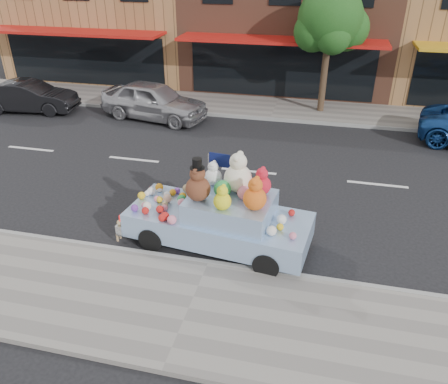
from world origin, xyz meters
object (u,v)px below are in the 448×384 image
(street_tree, at_px, (330,24))
(car_dark, at_px, (29,97))
(art_car, at_px, (220,215))
(car_silver, at_px, (154,101))

(street_tree, height_order, car_dark, street_tree)
(street_tree, bearing_deg, art_car, -100.48)
(car_silver, xyz_separation_m, art_car, (4.87, -8.24, 0.05))
(street_tree, distance_m, car_silver, 7.82)
(car_silver, xyz_separation_m, car_dark, (-5.68, -0.38, -0.11))
(street_tree, relative_size, car_dark, 1.28)
(art_car, bearing_deg, street_tree, 86.28)
(art_car, bearing_deg, car_dark, 150.08)
(car_dark, relative_size, art_car, 0.88)
(car_dark, bearing_deg, car_silver, -93.28)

